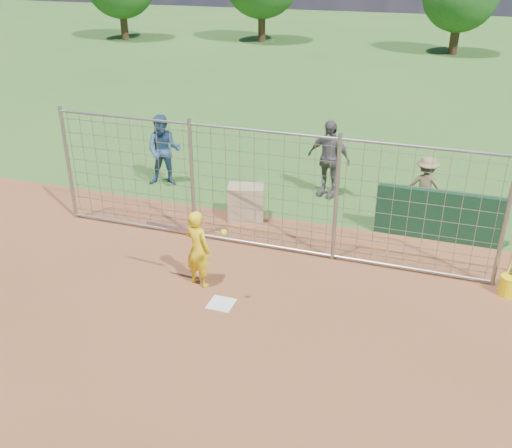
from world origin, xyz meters
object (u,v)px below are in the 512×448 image
at_px(equipment_bin, 246,202).
at_px(bystander_a, 164,151).
at_px(bucket_with_bats, 510,283).
at_px(batter, 198,249).
at_px(bystander_c, 425,186).
at_px(bystander_b, 328,159).

bearing_deg(equipment_bin, bystander_a, 138.12).
xyz_separation_m(equipment_bin, bucket_with_bats, (5.53, -1.48, -0.15)).
xyz_separation_m(batter, bystander_c, (3.66, 4.48, -0.03)).
distance_m(bystander_a, equipment_bin, 3.04).
distance_m(bystander_a, bystander_c, 6.52).
bearing_deg(bystander_b, equipment_bin, -110.46).
height_order(bystander_b, bystander_c, bystander_b).
relative_size(bystander_b, bucket_with_bats, 1.99).
bearing_deg(equipment_bin, bystander_c, 5.33).
bearing_deg(bucket_with_bats, equipment_bin, 164.97).
xyz_separation_m(bystander_b, bucket_with_bats, (4.08, -3.42, -0.72)).
height_order(bystander_c, bucket_with_bats, bystander_c).
height_order(batter, bystander_c, batter).
xyz_separation_m(bystander_c, equipment_bin, (-3.81, -1.52, -0.31)).
bearing_deg(bystander_b, bystander_c, 6.50).
height_order(bystander_a, bystander_c, bystander_a).
distance_m(equipment_bin, bucket_with_bats, 5.73).
bearing_deg(bucket_with_bats, bystander_b, 140.02).
bearing_deg(bystander_a, bucket_with_bats, -34.38).
bearing_deg(batter, bystander_a, -38.17).
bearing_deg(bystander_c, bucket_with_bats, 125.12).
relative_size(bystander_a, bystander_b, 0.96).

